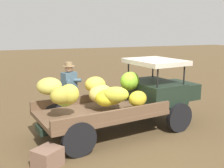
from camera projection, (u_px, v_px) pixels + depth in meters
ground_plane at (117, 136)px, 6.75m from camera, size 60.00×60.00×0.00m
truck at (127, 97)px, 7.00m from camera, size 4.61×2.27×1.82m
farmer at (70, 88)px, 7.60m from camera, size 0.57×0.53×1.73m
wooden_crate at (48, 158)px, 5.23m from camera, size 0.66×0.65×0.38m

